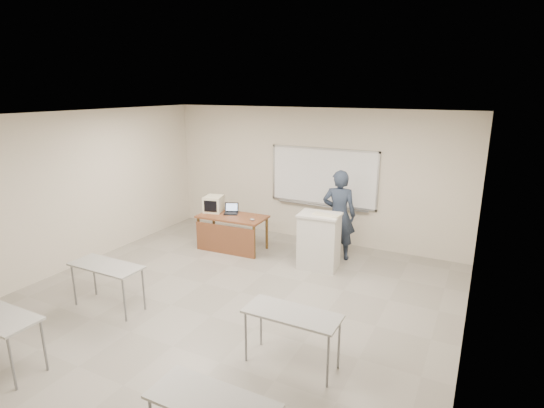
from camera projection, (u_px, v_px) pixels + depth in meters
The scene contains 10 objects.
floor at pixel (211, 316), 6.53m from camera, with size 7.00×8.00×0.01m, color gray.
whiteboard at pixel (323, 178), 9.42m from camera, with size 2.48×0.10×1.31m.
student_desks at pixel (145, 318), 5.20m from camera, with size 4.40×2.20×0.73m.
instructor_desk at pixel (230, 226), 9.07m from camera, with size 1.47×0.73×0.75m.
podium at pixel (319, 241), 8.18m from camera, with size 0.78×0.57×1.10m.
crt_monitor at pixel (214, 204), 9.39m from camera, with size 0.38×0.43×0.36m.
laptop at pixel (232, 211), 9.27m from camera, with size 0.30×0.28×0.22m.
mouse at pixel (252, 220), 8.78m from camera, with size 0.11×0.07×0.04m, color gray.
keyboard at pixel (326, 215), 7.91m from camera, with size 0.50×0.17×0.03m, color beige.
presenter at pixel (339, 215), 8.56m from camera, with size 0.68×0.44×1.85m, color black.
Camera 1 is at (3.52, -4.77, 3.39)m, focal length 28.00 mm.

